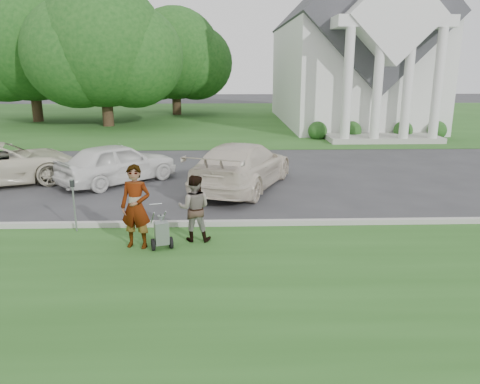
{
  "coord_description": "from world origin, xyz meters",
  "views": [
    {
      "loc": [
        0.14,
        -11.12,
        4.09
      ],
      "look_at": [
        0.5,
        0.0,
        1.08
      ],
      "focal_mm": 35.0,
      "sensor_mm": 36.0,
      "label": 1
    }
  ],
  "objects_px": {
    "person_right": "(194,209)",
    "car_c": "(242,166)",
    "striping_cart": "(162,234)",
    "church": "(350,38)",
    "tree_far": "(30,43)",
    "parking_meter_near": "(74,199)",
    "car_a": "(0,163)",
    "car_b": "(118,163)",
    "tree_back": "(175,58)",
    "tree_left": "(103,50)",
    "person_left": "(136,207)"
  },
  "relations": [
    {
      "from": "person_right",
      "to": "parking_meter_near",
      "type": "height_order",
      "value": "person_right"
    },
    {
      "from": "tree_left",
      "to": "parking_meter_near",
      "type": "xyz_separation_m",
      "value": [
        4.35,
        -21.74,
        -4.25
      ]
    },
    {
      "from": "tree_left",
      "to": "car_b",
      "type": "height_order",
      "value": "tree_left"
    },
    {
      "from": "church",
      "to": "tree_left",
      "type": "relative_size",
      "value": 2.27
    },
    {
      "from": "person_left",
      "to": "parking_meter_near",
      "type": "relative_size",
      "value": 1.42
    },
    {
      "from": "parking_meter_near",
      "to": "car_c",
      "type": "xyz_separation_m",
      "value": [
        4.39,
        4.24,
        -0.07
      ]
    },
    {
      "from": "tree_far",
      "to": "car_c",
      "type": "height_order",
      "value": "tree_far"
    },
    {
      "from": "church",
      "to": "parking_meter_near",
      "type": "distance_m",
      "value": 26.62
    },
    {
      "from": "parking_meter_near",
      "to": "striping_cart",
      "type": "bearing_deg",
      "value": -28.44
    },
    {
      "from": "tree_left",
      "to": "tree_far",
      "type": "xyz_separation_m",
      "value": [
        -6.0,
        3.0,
        0.58
      ]
    },
    {
      "from": "tree_far",
      "to": "person_left",
      "type": "relative_size",
      "value": 6.0
    },
    {
      "from": "person_right",
      "to": "car_a",
      "type": "xyz_separation_m",
      "value": [
        -7.25,
        5.85,
        -0.05
      ]
    },
    {
      "from": "tree_left",
      "to": "parking_meter_near",
      "type": "distance_m",
      "value": 22.57
    },
    {
      "from": "striping_cart",
      "to": "car_c",
      "type": "height_order",
      "value": "car_c"
    },
    {
      "from": "person_left",
      "to": "car_a",
      "type": "distance_m",
      "value": 8.63
    },
    {
      "from": "car_a",
      "to": "car_c",
      "type": "height_order",
      "value": "car_c"
    },
    {
      "from": "tree_back",
      "to": "tree_far",
      "type": "bearing_deg",
      "value": -153.44
    },
    {
      "from": "church",
      "to": "car_c",
      "type": "bearing_deg",
      "value": -113.95
    },
    {
      "from": "person_right",
      "to": "car_b",
      "type": "xyz_separation_m",
      "value": [
        -3.09,
        5.85,
        -0.07
      ]
    },
    {
      "from": "church",
      "to": "person_right",
      "type": "distance_m",
      "value": 25.98
    },
    {
      "from": "striping_cart",
      "to": "person_right",
      "type": "bearing_deg",
      "value": 19.88
    },
    {
      "from": "church",
      "to": "tree_back",
      "type": "bearing_deg",
      "value": 152.15
    },
    {
      "from": "person_left",
      "to": "person_right",
      "type": "bearing_deg",
      "value": 29.15
    },
    {
      "from": "church",
      "to": "person_right",
      "type": "xyz_separation_m",
      "value": [
        -9.6,
        -23.59,
        -5.14
      ]
    },
    {
      "from": "tree_far",
      "to": "parking_meter_near",
      "type": "bearing_deg",
      "value": -67.29
    },
    {
      "from": "person_left",
      "to": "car_c",
      "type": "xyz_separation_m",
      "value": [
        2.63,
        5.37,
        -0.18
      ]
    },
    {
      "from": "tree_far",
      "to": "person_left",
      "type": "bearing_deg",
      "value": -64.9
    },
    {
      "from": "car_c",
      "to": "person_left",
      "type": "bearing_deg",
      "value": 85.85
    },
    {
      "from": "person_right",
      "to": "church",
      "type": "bearing_deg",
      "value": -107.65
    },
    {
      "from": "tree_left",
      "to": "parking_meter_near",
      "type": "relative_size",
      "value": 7.75
    },
    {
      "from": "tree_far",
      "to": "car_a",
      "type": "distance_m",
      "value": 21.14
    },
    {
      "from": "striping_cart",
      "to": "parking_meter_near",
      "type": "height_order",
      "value": "parking_meter_near"
    },
    {
      "from": "church",
      "to": "tree_far",
      "type": "bearing_deg",
      "value": 175.34
    },
    {
      "from": "car_c",
      "to": "striping_cart",
      "type": "bearing_deg",
      "value": 91.5
    },
    {
      "from": "tree_left",
      "to": "tree_back",
      "type": "relative_size",
      "value": 1.11
    },
    {
      "from": "parking_meter_near",
      "to": "car_a",
      "type": "relative_size",
      "value": 0.25
    },
    {
      "from": "church",
      "to": "tree_far",
      "type": "height_order",
      "value": "church"
    },
    {
      "from": "parking_meter_near",
      "to": "car_c",
      "type": "relative_size",
      "value": 0.25
    },
    {
      "from": "tree_back",
      "to": "car_a",
      "type": "bearing_deg",
      "value": -98.86
    },
    {
      "from": "person_right",
      "to": "car_b",
      "type": "bearing_deg",
      "value": -57.62
    },
    {
      "from": "car_a",
      "to": "striping_cart",
      "type": "bearing_deg",
      "value": -157.33
    },
    {
      "from": "tree_far",
      "to": "striping_cart",
      "type": "relative_size",
      "value": 11.47
    },
    {
      "from": "car_a",
      "to": "person_left",
      "type": "bearing_deg",
      "value": -159.35
    },
    {
      "from": "person_right",
      "to": "car_c",
      "type": "bearing_deg",
      "value": -100.48
    },
    {
      "from": "striping_cart",
      "to": "car_c",
      "type": "bearing_deg",
      "value": 52.77
    },
    {
      "from": "church",
      "to": "tree_back",
      "type": "height_order",
      "value": "church"
    },
    {
      "from": "tree_back",
      "to": "parking_meter_near",
      "type": "bearing_deg",
      "value": -89.32
    },
    {
      "from": "car_a",
      "to": "car_b",
      "type": "height_order",
      "value": "car_a"
    },
    {
      "from": "tree_left",
      "to": "person_right",
      "type": "height_order",
      "value": "tree_left"
    },
    {
      "from": "tree_left",
      "to": "tree_far",
      "type": "distance_m",
      "value": 6.73
    }
  ]
}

